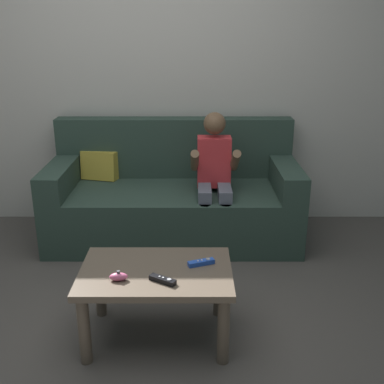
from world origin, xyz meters
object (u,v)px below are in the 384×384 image
object	(u,v)px
person_seated_on_couch	(216,174)
coffee_table	(158,282)
game_remote_blue_far_corner	(203,263)
couch	(175,198)
nunchuk_pink	(120,277)
game_remote_black_near_edge	(164,280)

from	to	relation	value
person_seated_on_couch	coffee_table	xyz separation A→B (m)	(-0.35, -1.10, -0.23)
coffee_table	game_remote_blue_far_corner	world-z (taller)	game_remote_blue_far_corner
couch	nunchuk_pink	bearing A→B (deg)	-98.55
person_seated_on_couch	nunchuk_pink	xyz separation A→B (m)	(-0.52, -1.21, -0.14)
couch	nunchuk_pink	world-z (taller)	couch
couch	coffee_table	xyz separation A→B (m)	(-0.04, -1.29, 0.02)
coffee_table	game_remote_black_near_edge	size ratio (longest dim) A/B	5.58
person_seated_on_couch	game_remote_blue_far_corner	xyz separation A→B (m)	(-0.11, -1.05, -0.15)
person_seated_on_couch	game_remote_blue_far_corner	distance (m)	1.07
coffee_table	nunchuk_pink	distance (m)	0.22
nunchuk_pink	game_remote_black_near_edge	bearing A→B (deg)	-3.16
couch	nunchuk_pink	xyz separation A→B (m)	(-0.21, -1.40, 0.12)
couch	game_remote_blue_far_corner	bearing A→B (deg)	-81.13
game_remote_blue_far_corner	couch	bearing A→B (deg)	98.87
person_seated_on_couch	nunchuk_pink	bearing A→B (deg)	-113.08
couch	game_remote_blue_far_corner	distance (m)	1.26
couch	game_remote_blue_far_corner	xyz separation A→B (m)	(0.19, -1.24, 0.11)
coffee_table	game_remote_blue_far_corner	size ratio (longest dim) A/B	5.36
nunchuk_pink	game_remote_blue_far_corner	xyz separation A→B (m)	(0.40, 0.16, -0.01)
person_seated_on_couch	game_remote_black_near_edge	size ratio (longest dim) A/B	7.16
coffee_table	game_remote_black_near_edge	bearing A→B (deg)	-70.81
game_remote_black_near_edge	nunchuk_pink	world-z (taller)	nunchuk_pink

